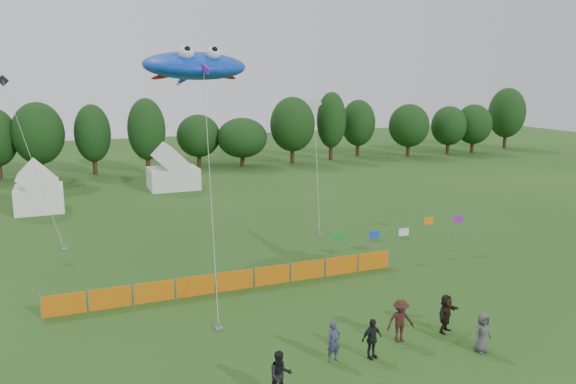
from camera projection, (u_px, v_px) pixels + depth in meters
name	position (u px, v px, depth m)	size (l,w,h in m)	color
ground	(346.00, 351.00, 21.98)	(160.00, 160.00, 0.00)	#234C16
treeline	(169.00, 133.00, 62.41)	(104.57, 8.78, 8.36)	#382314
tent_left	(39.00, 191.00, 44.13)	(3.64, 3.64, 3.21)	white
tent_right	(173.00, 172.00, 52.76)	(4.60, 3.68, 3.25)	white
barrier_fence	(235.00, 280.00, 28.10)	(17.90, 0.06, 1.00)	#CE660B
flag_row	(400.00, 236.00, 32.80)	(8.73, 0.70, 2.23)	gray
spectator_a	(334.00, 342.00, 21.03)	(0.58, 0.38, 1.60)	#323654
spectator_b	(280.00, 375.00, 18.59)	(0.82, 0.64, 1.69)	black
spectator_c	(400.00, 321.00, 22.57)	(1.16, 0.67, 1.79)	#351B15
spectator_d	(372.00, 339.00, 21.28)	(0.93, 0.39, 1.58)	black
spectator_e	(482.00, 333.00, 21.78)	(0.77, 0.50, 1.57)	#45454A
spectator_f	(446.00, 314.00, 23.44)	(1.53, 0.49, 1.65)	black
stingray_kite	(194.00, 66.00, 36.12)	(7.34, 23.60, 12.37)	blue
small_kite_white	(316.00, 137.00, 42.14)	(3.70, 7.74, 8.99)	white
small_kite_dark	(31.00, 156.00, 35.34)	(3.35, 5.31, 10.60)	black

